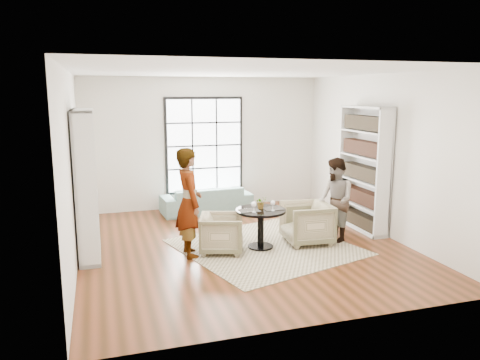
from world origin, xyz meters
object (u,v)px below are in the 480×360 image
object	(u,v)px
pedestal_table	(261,220)
person_left	(189,203)
wine_glass_left	(254,205)
wine_glass_right	(273,203)
armchair_left	(222,233)
armchair_right	(307,223)
sofa	(206,199)
flower_centerpiece	(261,203)
person_right	(335,200)

from	to	relation	value
pedestal_table	person_left	xyz separation A→B (m)	(-1.24, -0.00, 0.40)
wine_glass_left	wine_glass_right	size ratio (longest dim) A/B	1.02
pedestal_table	person_left	bearing A→B (deg)	-179.84
pedestal_table	wine_glass_right	size ratio (longest dim) A/B	4.80
pedestal_table	wine_glass_left	xyz separation A→B (m)	(-0.17, -0.14, 0.32)
armchair_left	person_left	bearing A→B (deg)	107.38
armchair_right	sofa	bearing A→B (deg)	-151.62
armchair_left	flower_centerpiece	xyz separation A→B (m)	(0.72, 0.07, 0.47)
armchair_right	person_left	size ratio (longest dim) A/B	0.45
armchair_left	person_right	world-z (taller)	person_right
sofa	wine_glass_left	size ratio (longest dim) A/B	10.96
armchair_left	wine_glass_right	world-z (taller)	wine_glass_right
person_right	wine_glass_left	size ratio (longest dim) A/B	8.32
sofa	pedestal_table	bearing A→B (deg)	93.18
armchair_left	pedestal_table	bearing A→B (deg)	-72.34
person_right	wine_glass_left	distance (m)	1.61
person_left	wine_glass_right	distance (m)	1.42
person_left	wine_glass_right	world-z (taller)	person_left
sofa	person_right	world-z (taller)	person_right
armchair_left	person_left	distance (m)	0.79
pedestal_table	person_left	size ratio (longest dim) A/B	0.48
sofa	person_left	world-z (taller)	person_left
person_left	flower_centerpiece	xyz separation A→B (m)	(1.27, 0.07, -0.10)
armchair_left	person_left	xyz separation A→B (m)	(-0.55, -0.00, 0.57)
person_left	wine_glass_right	size ratio (longest dim) A/B	10.02
pedestal_table	wine_glass_right	bearing A→B (deg)	-37.46
armchair_right	wine_glass_left	xyz separation A→B (m)	(-1.05, -0.16, 0.45)
sofa	armchair_right	xyz separation A→B (m)	(1.22, -2.67, 0.08)
armchair_right	person_right	xyz separation A→B (m)	(0.55, 0.00, 0.39)
wine_glass_left	flower_centerpiece	distance (m)	0.29
wine_glass_left	person_left	bearing A→B (deg)	172.51
person_left	wine_glass_left	world-z (taller)	person_left
armchair_left	person_left	size ratio (longest dim) A/B	0.40
wine_glass_left	armchair_right	bearing A→B (deg)	8.44
wine_glass_right	armchair_left	bearing A→B (deg)	171.67
armchair_left	wine_glass_left	world-z (taller)	wine_glass_left
pedestal_table	sofa	bearing A→B (deg)	97.34
sofa	armchair_left	xyz separation A→B (m)	(-0.35, -2.68, 0.04)
wine_glass_right	person_right	bearing A→B (deg)	6.40
sofa	armchair_left	world-z (taller)	armchair_left
sofa	flower_centerpiece	bearing A→B (deg)	93.94
person_right	wine_glass_left	world-z (taller)	person_right
sofa	flower_centerpiece	xyz separation A→B (m)	(0.37, -2.61, 0.50)
pedestal_table	sofa	size ratio (longest dim) A/B	0.43
person_left	armchair_left	bearing A→B (deg)	-93.20
person_left	wine_glass_left	bearing A→B (deg)	-100.69
pedestal_table	wine_glass_left	world-z (taller)	wine_glass_left
armchair_right	person_left	bearing A→B (deg)	-85.79
armchair_left	armchair_right	distance (m)	1.57
pedestal_table	sofa	distance (m)	2.71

